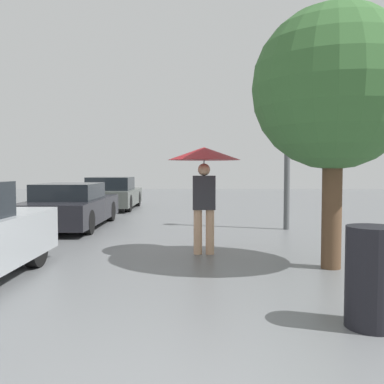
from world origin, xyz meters
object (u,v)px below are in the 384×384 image
(street_lamp, at_px, (288,125))
(pedestrian, at_px, (204,164))
(parked_car_middle, at_px, (71,206))
(tree, at_px, (334,89))
(parked_car_farthest, at_px, (112,194))
(trash_bin, at_px, (372,277))

(street_lamp, bearing_deg, pedestrian, -124.10)
(parked_car_middle, distance_m, tree, 7.21)
(tree, xyz_separation_m, street_lamp, (0.23, 4.16, -0.08))
(parked_car_farthest, bearing_deg, tree, -61.81)
(parked_car_middle, xyz_separation_m, tree, (5.20, -4.53, 2.12))
(parked_car_farthest, height_order, trash_bin, parked_car_farthest)
(pedestrian, height_order, tree, tree)
(pedestrian, bearing_deg, trash_bin, -66.65)
(pedestrian, distance_m, trash_bin, 3.91)
(parked_car_farthest, xyz_separation_m, trash_bin, (4.76, -12.00, -0.08))
(pedestrian, xyz_separation_m, trash_bin, (1.49, -3.45, -1.09))
(pedestrian, xyz_separation_m, parked_car_farthest, (-3.27, 8.55, -1.01))
(tree, bearing_deg, pedestrian, 150.77)
(parked_car_middle, xyz_separation_m, parked_car_farthest, (0.05, 5.07, 0.03))
(parked_car_middle, relative_size, parked_car_farthest, 1.09)
(parked_car_farthest, relative_size, trash_bin, 4.00)
(pedestrian, bearing_deg, tree, -29.23)
(tree, xyz_separation_m, trash_bin, (-0.39, -2.40, -2.18))
(tree, distance_m, trash_bin, 3.26)
(parked_car_middle, bearing_deg, street_lamp, -3.89)
(parked_car_middle, height_order, parked_car_farthest, parked_car_farthest)
(pedestrian, height_order, street_lamp, street_lamp)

